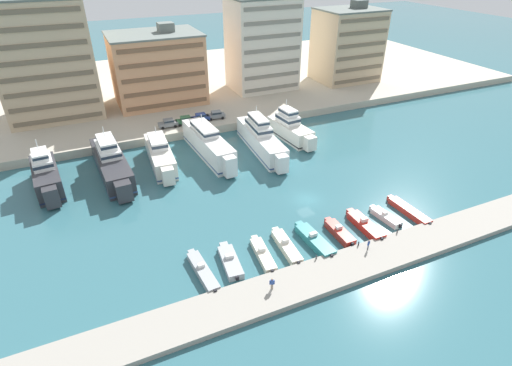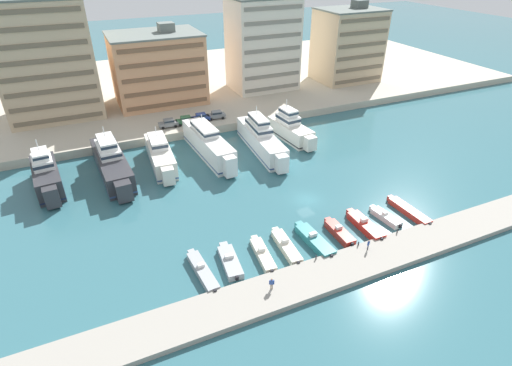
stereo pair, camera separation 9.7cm
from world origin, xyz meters
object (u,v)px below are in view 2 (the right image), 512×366
Objects in this scene: motorboat_grey_far_left at (202,271)px; motorboat_teal_center at (314,240)px; yacht_ivory_mid_left at (160,155)px; motorboat_red_far_right at (409,211)px; car_blue_mid_left at (201,117)px; pedestrian_near_edge at (369,244)px; yacht_ivory_center_right at (290,129)px; motorboat_grey_left at (230,261)px; motorboat_red_center_right at (339,232)px; car_grey_far_left at (168,123)px; car_grey_center_left at (216,115)px; pedestrian_mid_deck at (272,283)px; motorboat_white_right at (385,217)px; yacht_white_center at (261,139)px; motorboat_red_mid_right at (365,225)px; yacht_white_center_left at (208,144)px; yacht_charcoal_far_left at (46,176)px; car_green_left at (185,120)px; yacht_charcoal_left at (112,163)px; motorboat_cream_mid_left at (263,254)px.

motorboat_grey_far_left is 15.95m from motorboat_teal_center.
yacht_ivory_mid_left is 2.03× the size of motorboat_red_far_right.
car_blue_mid_left is 50.35m from pedestrian_near_edge.
yacht_ivory_center_right reaches higher than motorboat_grey_left.
yacht_ivory_mid_left reaches higher than motorboat_red_center_right.
car_grey_center_left is (10.96, 0.38, 0.00)m from car_grey_far_left.
pedestrian_near_edge is 14.89m from pedestrian_mid_deck.
yacht_ivory_center_right is (27.69, 0.45, 0.23)m from yacht_ivory_mid_left.
motorboat_white_right is at bearing 35.13° from pedestrian_near_edge.
pedestrian_mid_deck reaches higher than motorboat_red_far_right.
motorboat_red_center_right is at bearing -73.08° from car_grey_far_left.
yacht_white_center is 2.97× the size of motorboat_grey_left.
motorboat_red_mid_right is at bearing -98.83° from yacht_ivory_center_right.
yacht_white_center_left reaches higher than motorboat_red_mid_right.
car_blue_mid_left reaches higher than motorboat_red_center_right.
motorboat_grey_far_left is at bearing -174.89° from motorboat_grey_left.
yacht_ivory_mid_left is 0.81× the size of yacht_white_center_left.
motorboat_white_right is 3.91× the size of pedestrian_near_edge.
yacht_white_center_left is 5.08× the size of car_grey_center_left.
motorboat_grey_left is (2.06, -30.75, -1.60)m from yacht_ivory_mid_left.
yacht_white_center reaches higher than yacht_ivory_mid_left.
yacht_charcoal_far_left reaches higher than motorboat_red_far_right.
yacht_charcoal_far_left is 3.61× the size of car_green_left.
yacht_ivory_center_right is at bearing 17.79° from yacht_white_center.
motorboat_red_mid_right is 0.92× the size of motorboat_red_far_right.
yacht_white_center_left is 1.40× the size of yacht_ivory_center_right.
yacht_ivory_mid_left reaches higher than motorboat_grey_far_left.
yacht_white_center_left is at bearing 1.52° from yacht_charcoal_far_left.
car_blue_mid_left is at bearing 140.39° from yacht_ivory_center_right.
motorboat_red_mid_right is at bearing 17.98° from pedestrian_mid_deck.
motorboat_red_center_right is at bearing -49.28° from yacht_charcoal_left.
yacht_white_center is 2.50× the size of motorboat_red_far_right.
motorboat_white_right is 0.70× the size of motorboat_red_far_right.
motorboat_teal_center reaches higher than motorboat_red_far_right.
motorboat_red_far_right is 2.03× the size of car_grey_center_left.
yacht_white_center is 3.56× the size of motorboat_white_right.
yacht_charcoal_far_left reaches higher than motorboat_white_right.
yacht_ivory_mid_left is at bearing -139.37° from car_grey_center_left.
motorboat_red_mid_right is at bearing -67.38° from yacht_white_center_left.
car_grey_center_left is (-11.25, 44.64, 2.23)m from motorboat_white_right.
yacht_ivory_mid_left is at bearing -179.07° from yacht_ivory_center_right.
pedestrian_mid_deck is (-1.75, -6.25, 1.24)m from motorboat_cream_mid_left.
car_blue_mid_left is (-15.66, 12.96, 0.40)m from yacht_ivory_center_right.
motorboat_grey_far_left is 28.69m from motorboat_white_right.
motorboat_cream_mid_left is at bearing -87.74° from car_grey_far_left.
yacht_white_center is 34.25m from pedestrian_near_edge.
motorboat_grey_left is 0.96× the size of motorboat_cream_mid_left.
yacht_white_center_left is at bearing -70.07° from car_grey_far_left.
yacht_charcoal_left is 47.20m from motorboat_white_right.
motorboat_teal_center is at bearing -42.82° from yacht_charcoal_far_left.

